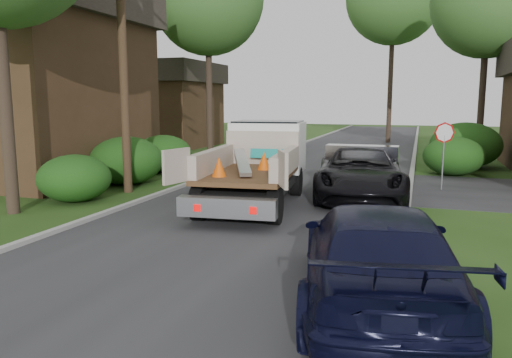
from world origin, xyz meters
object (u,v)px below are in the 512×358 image
object	(u,v)px
house_left_near	(17,76)
flatbed_truck	(261,158)
house_left_far	(160,104)
tree_right_far	(488,2)
navy_suv	(377,256)
black_pickup	(360,173)
utility_pole	(123,44)
stop_sign	(444,142)

from	to	relation	value
house_left_near	flatbed_truck	distance (m)	11.93
house_left_near	house_left_far	size ratio (longest dim) A/B	1.29
tree_right_far	navy_suv	world-z (taller)	tree_right_far
house_left_far	house_left_near	bearing A→B (deg)	-84.29
black_pickup	navy_suv	world-z (taller)	black_pickup
house_left_near	black_pickup	xyz separation A→B (m)	(14.50, -0.44, -3.43)
utility_pole	tree_right_far	distance (m)	20.12
navy_suv	utility_pole	bearing A→B (deg)	-48.54
stop_sign	black_pickup	distance (m)	3.75
stop_sign	house_left_near	size ratio (longest dim) A/B	0.26
house_left_near	utility_pole	bearing A→B (deg)	-17.20
house_left_near	tree_right_far	world-z (taller)	tree_right_far
flatbed_truck	navy_suv	bearing A→B (deg)	-66.34
black_pickup	flatbed_truck	bearing A→B (deg)	-163.45
utility_pole	navy_suv	distance (m)	12.69
flatbed_truck	utility_pole	bearing A→B (deg)	176.86
utility_pole	black_pickup	bearing A→B (deg)	11.18
house_left_far	flatbed_truck	size ratio (longest dim) A/B	1.08
navy_suv	tree_right_far	bearing A→B (deg)	-109.01
stop_sign	utility_pole	world-z (taller)	utility_pole
stop_sign	black_pickup	xyz separation A→B (m)	(-2.70, -2.44, -0.93)
stop_sign	house_left_far	size ratio (longest dim) A/B	0.33
black_pickup	navy_suv	xyz separation A→B (m)	(1.30, -9.06, -0.03)
house_left_far	flatbed_truck	world-z (taller)	house_left_far
house_left_far	navy_suv	xyz separation A→B (m)	(17.30, -24.50, -2.23)
navy_suv	house_left_near	bearing A→B (deg)	-40.68
tree_right_far	navy_suv	distance (m)	24.05
stop_sign	flatbed_truck	distance (m)	6.91
house_left_near	black_pickup	world-z (taller)	house_left_near
stop_sign	tree_right_far	distance (m)	13.08
stop_sign	navy_suv	xyz separation A→B (m)	(-1.40, -11.50, -0.95)
house_left_far	tree_right_far	distance (m)	21.78
flatbed_truck	black_pickup	bearing A→B (deg)	17.89
tree_right_far	black_pickup	size ratio (longest dim) A/B	1.88
flatbed_truck	tree_right_far	bearing A→B (deg)	55.57
flatbed_truck	black_pickup	xyz separation A→B (m)	(3.07, 1.35, -0.54)
stop_sign	house_left_near	world-z (taller)	house_left_near
utility_pole	flatbed_truck	xyz separation A→B (m)	(4.92, 0.23, -3.78)
utility_pole	flatbed_truck	distance (m)	6.21
stop_sign	navy_suv	distance (m)	11.62
stop_sign	navy_suv	size ratio (longest dim) A/B	0.44
stop_sign	flatbed_truck	bearing A→B (deg)	-146.68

